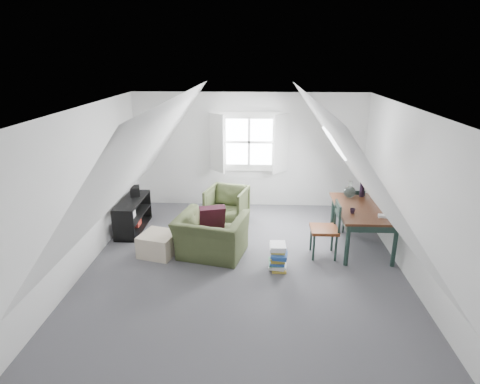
# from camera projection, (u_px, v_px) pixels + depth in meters

# --- Properties ---
(floor) EXTENTS (5.50, 5.50, 0.00)m
(floor) POSITION_uv_depth(u_px,v_px,m) (244.00, 264.00, 6.55)
(floor) COLOR #4C4B50
(floor) RESTS_ON ground
(ceiling) EXTENTS (5.50, 5.50, 0.00)m
(ceiling) POSITION_uv_depth(u_px,v_px,m) (245.00, 109.00, 5.73)
(ceiling) COLOR white
(ceiling) RESTS_ON wall_back
(wall_back) EXTENTS (5.00, 0.00, 5.00)m
(wall_back) POSITION_uv_depth(u_px,v_px,m) (249.00, 151.00, 8.74)
(wall_back) COLOR silver
(wall_back) RESTS_ON ground
(wall_front) EXTENTS (5.00, 0.00, 5.00)m
(wall_front) POSITION_uv_depth(u_px,v_px,m) (232.00, 292.00, 3.54)
(wall_front) COLOR silver
(wall_front) RESTS_ON ground
(wall_left) EXTENTS (0.00, 5.50, 5.50)m
(wall_left) POSITION_uv_depth(u_px,v_px,m) (84.00, 189.00, 6.25)
(wall_left) COLOR silver
(wall_left) RESTS_ON ground
(wall_right) EXTENTS (0.00, 5.50, 5.50)m
(wall_right) POSITION_uv_depth(u_px,v_px,m) (410.00, 194.00, 6.03)
(wall_right) COLOR silver
(wall_right) RESTS_ON ground
(slope_left) EXTENTS (3.19, 5.50, 4.48)m
(slope_left) POSITION_uv_depth(u_px,v_px,m) (142.00, 157.00, 6.04)
(slope_left) COLOR white
(slope_left) RESTS_ON wall_left
(slope_right) EXTENTS (3.19, 5.50, 4.48)m
(slope_right) POSITION_uv_depth(u_px,v_px,m) (349.00, 160.00, 5.90)
(slope_right) COLOR white
(slope_right) RESTS_ON wall_right
(dormer_window) EXTENTS (1.71, 0.35, 1.30)m
(dormer_window) POSITION_uv_depth(u_px,v_px,m) (249.00, 142.00, 8.60)
(dormer_window) COLOR white
(dormer_window) RESTS_ON wall_back
(skylight) EXTENTS (0.35, 0.75, 0.47)m
(skylight) POSITION_uv_depth(u_px,v_px,m) (334.00, 143.00, 7.14)
(skylight) COLOR white
(skylight) RESTS_ON slope_right
(armchair_near) EXTENTS (1.29, 1.19, 0.71)m
(armchair_near) POSITION_uv_depth(u_px,v_px,m) (212.00, 255.00, 6.83)
(armchair_near) COLOR #394222
(armchair_near) RESTS_ON floor
(armchair_far) EXTENTS (0.94, 0.95, 0.72)m
(armchair_far) POSITION_uv_depth(u_px,v_px,m) (227.00, 221.00, 8.24)
(armchair_far) COLOR #394222
(armchair_far) RESTS_ON floor
(throw_pillow) EXTENTS (0.49, 0.37, 0.45)m
(throw_pillow) POSITION_uv_depth(u_px,v_px,m) (212.00, 217.00, 6.77)
(throw_pillow) COLOR #3A0F1D
(throw_pillow) RESTS_ON armchair_near
(ottoman) EXTENTS (0.69, 0.69, 0.38)m
(ottoman) POSITION_uv_depth(u_px,v_px,m) (159.00, 244.00, 6.81)
(ottoman) COLOR #C0AF95
(ottoman) RESTS_ON floor
(dining_table) EXTENTS (0.91, 1.51, 0.76)m
(dining_table) POSITION_uv_depth(u_px,v_px,m) (363.00, 212.00, 6.92)
(dining_table) COLOR #371C11
(dining_table) RESTS_ON floor
(demijohn) EXTENTS (0.22, 0.22, 0.31)m
(demijohn) POSITION_uv_depth(u_px,v_px,m) (349.00, 191.00, 7.28)
(demijohn) COLOR silver
(demijohn) RESTS_ON dining_table
(vase_twigs) EXTENTS (0.09, 0.10, 0.70)m
(vase_twigs) POSITION_uv_depth(u_px,v_px,m) (362.00, 188.00, 7.35)
(vase_twigs) COLOR black
(vase_twigs) RESTS_ON dining_table
(cup) EXTENTS (0.10, 0.10, 0.08)m
(cup) POSITION_uv_depth(u_px,v_px,m) (352.00, 213.00, 6.61)
(cup) COLOR black
(cup) RESTS_ON dining_table
(paper_box) EXTENTS (0.14, 0.11, 0.04)m
(paper_box) POSITION_uv_depth(u_px,v_px,m) (383.00, 216.00, 6.45)
(paper_box) COLOR white
(paper_box) RESTS_ON dining_table
(dining_chair_far) EXTENTS (0.40, 0.40, 0.86)m
(dining_chair_far) POSITION_uv_depth(u_px,v_px,m) (352.00, 208.00, 7.68)
(dining_chair_far) COLOR #652F16
(dining_chair_far) RESTS_ON floor
(dining_chair_near) EXTENTS (0.45, 0.45, 0.95)m
(dining_chair_near) POSITION_uv_depth(u_px,v_px,m) (327.00, 229.00, 6.66)
(dining_chair_near) COLOR #652F16
(dining_chair_near) RESTS_ON floor
(media_shelf) EXTENTS (0.40, 1.20, 0.61)m
(media_shelf) POSITION_uv_depth(u_px,v_px,m) (132.00, 217.00, 7.72)
(media_shelf) COLOR black
(media_shelf) RESTS_ON floor
(electronics_box) EXTENTS (0.24, 0.28, 0.20)m
(electronics_box) POSITION_uv_depth(u_px,v_px,m) (135.00, 191.00, 7.86)
(electronics_box) COLOR black
(electronics_box) RESTS_ON media_shelf
(magazine_stack) EXTENTS (0.32, 0.38, 0.43)m
(magazine_stack) POSITION_uv_depth(u_px,v_px,m) (278.00, 257.00, 6.32)
(magazine_stack) COLOR #B29933
(magazine_stack) RESTS_ON floor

